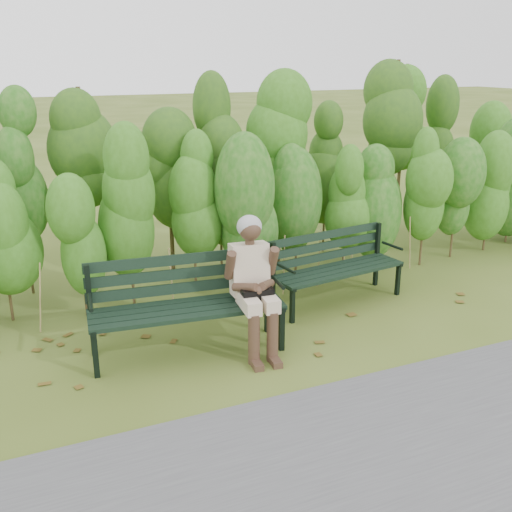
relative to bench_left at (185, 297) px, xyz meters
name	(u,v)px	position (x,y,z in m)	size (l,w,h in m)	color
ground	(271,340)	(0.79, -0.17, -0.51)	(80.00, 80.00, 0.00)	#405117
footpath	(415,480)	(0.79, -2.37, -0.51)	(60.00, 2.50, 0.01)	#474749
hedge_band	(204,177)	(0.79, 1.69, 0.74)	(11.04, 1.67, 2.42)	#47381E
leaf_litter	(246,345)	(0.53, -0.17, -0.51)	(5.26, 2.16, 0.01)	brown
bench_left	(185,297)	(0.00, 0.00, 0.00)	(1.79, 0.75, 0.87)	black
bench_right	(334,262)	(1.85, 0.47, -0.06)	(1.59, 0.70, 0.77)	black
seated_woman	(253,277)	(0.58, -0.24, 0.19)	(0.51, 0.74, 1.25)	beige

